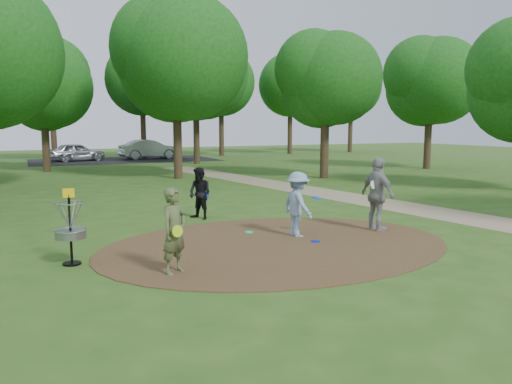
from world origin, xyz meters
name	(u,v)px	position (x,y,z in m)	size (l,w,h in m)	color
ground	(278,245)	(0.00, 0.00, 0.00)	(100.00, 100.00, 0.00)	#2D5119
dirt_clearing	(278,245)	(0.00, 0.00, 0.01)	(8.40, 8.40, 0.02)	#47301C
footpath	(427,211)	(6.50, 2.00, 0.01)	(2.00, 40.00, 0.01)	#8C7A5B
parking_lot	(125,160)	(2.00, 30.00, 0.00)	(14.00, 8.00, 0.01)	black
player_observer_with_disc	(174,231)	(-2.79, -1.17, 0.82)	(0.71, 0.66, 1.63)	#525B35
player_throwing_with_disc	(298,204)	(0.86, 0.58, 0.82)	(1.03, 1.09, 1.63)	#85A1C6
player_walking_with_disc	(200,193)	(-0.59, 3.84, 0.77)	(0.87, 0.93, 1.53)	black
player_waiting_with_disc	(378,194)	(3.09, 0.28, 0.97)	(0.57, 1.17, 1.94)	#939396
disc_ground_cyan	(249,232)	(-0.09, 1.43, 0.03)	(0.22, 0.22, 0.02)	#1BDDC1
disc_ground_blue	(316,241)	(0.93, -0.16, 0.03)	(0.22, 0.22, 0.02)	#0B1EC4
car_left	(77,152)	(-1.52, 30.34, 0.70)	(1.66, 4.12, 1.40)	#B6B6BE
car_right	(149,149)	(4.12, 30.52, 0.79)	(1.66, 4.77, 1.57)	#95979C
disc_golf_basket	(70,222)	(-4.50, 0.30, 0.87)	(0.63, 0.63, 1.54)	black
tree_ring	(196,60)	(1.07, 9.05, 5.30)	(36.87, 45.99, 9.41)	#332316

